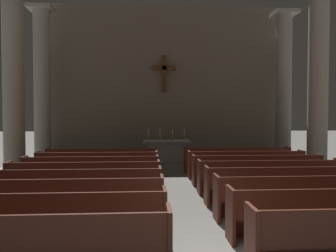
{
  "coord_description": "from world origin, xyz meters",
  "views": [
    {
      "loc": [
        -0.84,
        -4.25,
        2.19
      ],
      "look_at": [
        0.0,
        9.44,
        1.73
      ],
      "focal_mm": 34.13,
      "sensor_mm": 36.0,
      "label": 1
    }
  ],
  "objects_px": {
    "pew_right_row_4": "(288,185)",
    "column_right_fourth": "(284,88)",
    "pew_left_row_6": "(92,171)",
    "pew_right_row_5": "(270,176)",
    "pew_left_row_4": "(75,188)",
    "pew_right_row_7": "(246,164)",
    "column_right_third": "(318,81)",
    "pew_left_row_3": "(62,201)",
    "candlestick_inner_right": "(173,137)",
    "pew_left_row_7": "(98,165)",
    "pew_left_row_2": "(43,219)",
    "pew_right_row_6": "(257,169)",
    "pew_left_row_5": "(84,178)",
    "candlestick_outer_right": "(184,137)",
    "candlestick_outer_left": "(148,137)",
    "pew_right_row_3": "(311,197)",
    "column_left_third": "(13,78)",
    "pew_left_row_1": "(15,247)",
    "pew_right_row_8": "(237,160)",
    "altar": "(166,150)",
    "column_left_fourth": "(42,86)",
    "pew_left_row_8": "(102,161)",
    "candlestick_inner_left": "(160,137)"
  },
  "relations": [
    {
      "from": "column_left_third",
      "to": "column_right_fourth",
      "type": "relative_size",
      "value": 1.0
    },
    {
      "from": "pew_left_row_7",
      "to": "pew_right_row_7",
      "type": "height_order",
      "value": "same"
    },
    {
      "from": "pew_right_row_3",
      "to": "column_left_fourth",
      "type": "height_order",
      "value": "column_left_fourth"
    },
    {
      "from": "pew_left_row_3",
      "to": "pew_left_row_4",
      "type": "xyz_separation_m",
      "value": [
        0.0,
        1.12,
        0.0
      ]
    },
    {
      "from": "pew_right_row_6",
      "to": "candlestick_outer_right",
      "type": "xyz_separation_m",
      "value": [
        -1.73,
        5.15,
        0.7
      ]
    },
    {
      "from": "pew_right_row_7",
      "to": "candlestick_outer_right",
      "type": "height_order",
      "value": "candlestick_outer_right"
    },
    {
      "from": "column_right_third",
      "to": "column_left_fourth",
      "type": "bearing_deg",
      "value": 164.65
    },
    {
      "from": "pew_right_row_7",
      "to": "pew_left_row_2",
      "type": "bearing_deg",
      "value": -132.55
    },
    {
      "from": "column_right_fourth",
      "to": "pew_left_row_7",
      "type": "bearing_deg",
      "value": -151.32
    },
    {
      "from": "pew_right_row_7",
      "to": "column_right_third",
      "type": "xyz_separation_m",
      "value": [
        3.33,
        1.4,
        3.1
      ]
    },
    {
      "from": "pew_right_row_7",
      "to": "altar",
      "type": "height_order",
      "value": "altar"
    },
    {
      "from": "pew_left_row_4",
      "to": "pew_right_row_7",
      "type": "xyz_separation_m",
      "value": [
        5.16,
        3.37,
        0.0
      ]
    },
    {
      "from": "pew_right_row_8",
      "to": "column_left_third",
      "type": "xyz_separation_m",
      "value": [
        -8.48,
        0.28,
        3.1
      ]
    },
    {
      "from": "pew_right_row_3",
      "to": "pew_right_row_7",
      "type": "distance_m",
      "value": 4.5
    },
    {
      "from": "pew_left_row_3",
      "to": "pew_left_row_1",
      "type": "bearing_deg",
      "value": -90.0
    },
    {
      "from": "pew_left_row_2",
      "to": "pew_right_row_3",
      "type": "relative_size",
      "value": 1.0
    },
    {
      "from": "pew_left_row_7",
      "to": "column_right_third",
      "type": "distance_m",
      "value": 9.14
    },
    {
      "from": "pew_right_row_4",
      "to": "column_left_third",
      "type": "bearing_deg",
      "value": 150.64
    },
    {
      "from": "pew_left_row_8",
      "to": "pew_left_row_6",
      "type": "bearing_deg",
      "value": -90.0
    },
    {
      "from": "pew_right_row_6",
      "to": "pew_left_row_4",
      "type": "bearing_deg",
      "value": -156.45
    },
    {
      "from": "pew_left_row_1",
      "to": "candlestick_inner_left",
      "type": "height_order",
      "value": "candlestick_inner_left"
    },
    {
      "from": "altar",
      "to": "column_right_fourth",
      "type": "bearing_deg",
      "value": 5.99
    },
    {
      "from": "pew_left_row_7",
      "to": "pew_left_row_5",
      "type": "bearing_deg",
      "value": -90.0
    },
    {
      "from": "pew_right_row_5",
      "to": "candlestick_inner_right",
      "type": "distance_m",
      "value": 6.71
    },
    {
      "from": "pew_right_row_3",
      "to": "column_left_third",
      "type": "height_order",
      "value": "column_left_third"
    },
    {
      "from": "column_right_fourth",
      "to": "candlestick_outer_left",
      "type": "distance_m",
      "value": 7.19
    },
    {
      "from": "candlestick_inner_right",
      "to": "candlestick_outer_right",
      "type": "height_order",
      "value": "same"
    },
    {
      "from": "pew_left_row_4",
      "to": "column_left_fourth",
      "type": "bearing_deg",
      "value": 112.53
    },
    {
      "from": "pew_left_row_6",
      "to": "candlestick_outer_right",
      "type": "bearing_deg",
      "value": 56.32
    },
    {
      "from": "pew_left_row_2",
      "to": "candlestick_outer_right",
      "type": "height_order",
      "value": "candlestick_outer_right"
    },
    {
      "from": "candlestick_outer_left",
      "to": "pew_left_row_2",
      "type": "bearing_deg",
      "value": -100.17
    },
    {
      "from": "pew_right_row_3",
      "to": "pew_right_row_6",
      "type": "bearing_deg",
      "value": 90.0
    },
    {
      "from": "pew_left_row_1",
      "to": "column_right_fourth",
      "type": "xyz_separation_m",
      "value": [
        8.48,
        11.39,
        3.1
      ]
    },
    {
      "from": "pew_right_row_5",
      "to": "pew_left_row_1",
      "type": "bearing_deg",
      "value": -138.92
    },
    {
      "from": "pew_left_row_4",
      "to": "pew_right_row_4",
      "type": "height_order",
      "value": "same"
    },
    {
      "from": "pew_right_row_6",
      "to": "pew_left_row_3",
      "type": "bearing_deg",
      "value": -146.83
    },
    {
      "from": "pew_left_row_3",
      "to": "pew_right_row_4",
      "type": "bearing_deg",
      "value": 12.29
    },
    {
      "from": "candlestick_inner_right",
      "to": "column_right_third",
      "type": "bearing_deg",
      "value": -25.08
    },
    {
      "from": "pew_left_row_4",
      "to": "candlestick_inner_right",
      "type": "height_order",
      "value": "candlestick_inner_right"
    },
    {
      "from": "pew_left_row_4",
      "to": "pew_right_row_8",
      "type": "bearing_deg",
      "value": 41.08
    },
    {
      "from": "pew_right_row_4",
      "to": "column_right_fourth",
      "type": "xyz_separation_m",
      "value": [
        3.33,
        8.01,
        3.1
      ]
    },
    {
      "from": "pew_left_row_6",
      "to": "candlestick_inner_right",
      "type": "xyz_separation_m",
      "value": [
        2.88,
        5.15,
        0.7
      ]
    },
    {
      "from": "pew_right_row_5",
      "to": "column_left_fourth",
      "type": "distance_m",
      "value": 11.36
    },
    {
      "from": "pew_left_row_2",
      "to": "pew_left_row_3",
      "type": "height_order",
      "value": "same"
    },
    {
      "from": "pew_left_row_2",
      "to": "pew_left_row_4",
      "type": "bearing_deg",
      "value": 90.0
    },
    {
      "from": "column_left_fourth",
      "to": "candlestick_outer_left",
      "type": "relative_size",
      "value": 13.08
    },
    {
      "from": "pew_left_row_2",
      "to": "pew_right_row_6",
      "type": "bearing_deg",
      "value": 41.08
    },
    {
      "from": "pew_right_row_4",
      "to": "pew_right_row_5",
      "type": "height_order",
      "value": "same"
    },
    {
      "from": "candlestick_inner_right",
      "to": "altar",
      "type": "bearing_deg",
      "value": 180.0
    },
    {
      "from": "pew_left_row_6",
      "to": "pew_right_row_5",
      "type": "distance_m",
      "value": 5.28
    }
  ]
}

